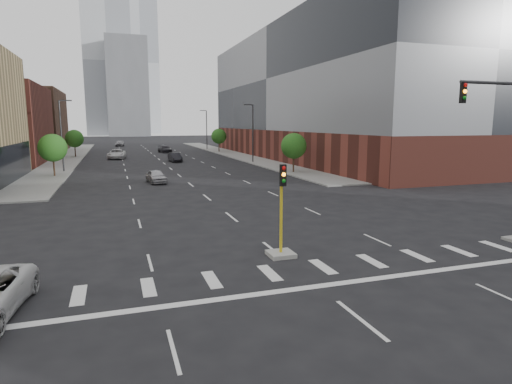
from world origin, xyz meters
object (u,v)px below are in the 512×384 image
car_mid_right (175,157)px  car_deep_right (165,149)px  median_traffic_signal (281,236)px  car_distant (120,143)px  car_near_left (156,176)px  car_far_left (117,154)px

car_mid_right → car_deep_right: 22.22m
median_traffic_signal → car_deep_right: (2.90, 73.58, -0.24)m
car_deep_right → car_distant: 29.41m
median_traffic_signal → car_near_left: bearing=96.7°
car_far_left → car_deep_right: (9.75, 13.25, -0.11)m
car_near_left → car_far_left: 33.10m
car_near_left → car_mid_right: (5.23, 23.95, 0.04)m
median_traffic_signal → car_near_left: median_traffic_signal is taller
car_far_left → car_deep_right: car_far_left is taller
car_near_left → car_far_left: size_ratio=0.67×
car_near_left → car_far_left: (-3.62, 32.90, 0.15)m
car_deep_right → car_mid_right: bearing=-101.6°
median_traffic_signal → car_mid_right: size_ratio=1.00×
car_mid_right → car_distant: 50.91m
median_traffic_signal → car_deep_right: 73.63m
car_far_left → car_deep_right: size_ratio=1.20×
car_near_left → car_deep_right: 46.56m
car_mid_right → car_near_left: bearing=-107.3°
car_mid_right → car_distant: size_ratio=0.91×
car_deep_right → car_distant: (-8.63, 28.12, 0.09)m
car_far_left → car_distant: (1.13, 41.37, -0.01)m
car_deep_right → median_traffic_signal: bearing=-101.5°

